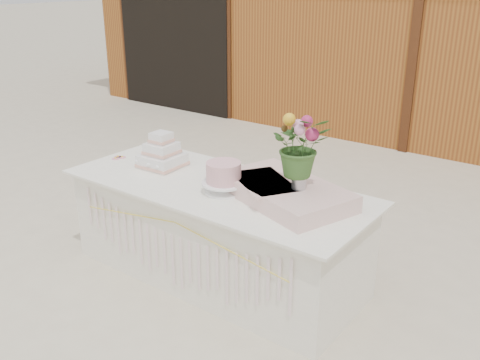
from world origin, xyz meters
name	(u,v)px	position (x,y,z in m)	size (l,w,h in m)	color
ground	(218,274)	(0.00, 0.00, 0.00)	(80.00, 80.00, 0.00)	beige
barn	(462,15)	(-0.01, 5.99, 1.68)	(12.60, 4.60, 3.30)	#94581F
cake_table	(216,231)	(0.00, 0.00, 0.39)	(2.40, 1.00, 0.77)	white
wedding_cake	(162,155)	(-0.62, 0.06, 0.87)	(0.34, 0.34, 0.29)	white
pink_cake_stand	(224,176)	(0.14, -0.08, 0.90)	(0.32, 0.32, 0.23)	white
satin_runner	(284,191)	(0.55, 0.08, 0.83)	(0.96, 0.55, 0.12)	beige
flower_vase	(299,179)	(0.68, 0.06, 0.96)	(0.10, 0.10, 0.14)	#BAB9BE
bouquet	(301,139)	(0.68, 0.06, 1.24)	(0.38, 0.33, 0.42)	#325A24
loose_flowers	(130,155)	(-1.04, 0.09, 0.78)	(0.12, 0.30, 0.02)	pink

